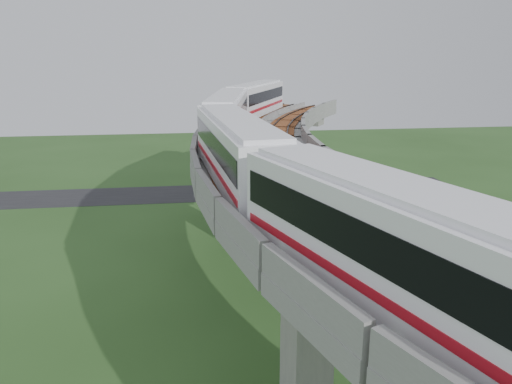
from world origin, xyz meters
TOP-DOWN VIEW (x-y plane):
  - ground at (0.00, 0.00)m, footprint 160.00×160.00m
  - dirt_lot at (14.00, -2.00)m, footprint 18.00×26.00m
  - asphalt_road at (0.00, 30.00)m, footprint 60.00×8.00m
  - viaduct at (3.84, 0.00)m, footprint 19.58×73.98m
  - metro_train at (0.37, 1.50)m, footprint 11.29×61.32m
  - fence at (9.75, 0.00)m, footprint 3.87×38.73m
  - tree_0 at (10.48, 22.03)m, footprint 2.18×2.18m
  - tree_1 at (8.08, 14.75)m, footprint 2.41×2.41m
  - tree_2 at (6.75, 7.98)m, footprint 2.79×2.79m
  - tree_3 at (5.78, 2.78)m, footprint 2.72×2.72m
  - tree_4 at (6.13, -5.72)m, footprint 2.25×2.25m
  - tree_5 at (7.24, -10.45)m, footprint 1.88×1.88m
  - car_white at (11.55, -5.59)m, footprint 1.93×4.09m
  - car_red at (14.26, 2.08)m, footprint 3.35×3.32m
  - car_dark at (10.48, -0.50)m, footprint 3.90×2.13m

SIDE VIEW (x-z plane):
  - ground at x=0.00m, z-range 0.00..0.00m
  - asphalt_road at x=0.00m, z-range 0.00..0.03m
  - dirt_lot at x=14.00m, z-range 0.00..0.04m
  - car_dark at x=10.48m, z-range 0.04..1.11m
  - car_red at x=14.26m, z-range 0.04..1.19m
  - car_white at x=11.55m, z-range 0.04..1.39m
  - fence at x=9.75m, z-range 0.00..1.50m
  - tree_4 at x=6.13m, z-range 0.32..2.87m
  - tree_2 at x=6.75m, z-range 0.27..3.20m
  - tree_5 at x=7.24m, z-range 0.64..3.53m
  - tree_0 at x=10.48m, z-range 0.63..3.75m
  - tree_1 at x=8.08m, z-range 0.62..3.93m
  - tree_3 at x=5.78m, z-range 0.57..4.04m
  - viaduct at x=3.84m, z-range 3.35..14.75m
  - metro_train at x=0.37m, z-range 10.49..14.13m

